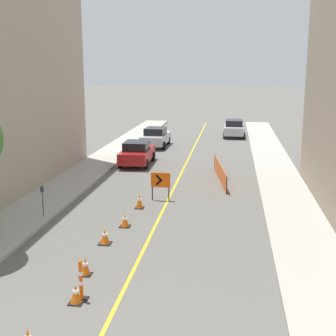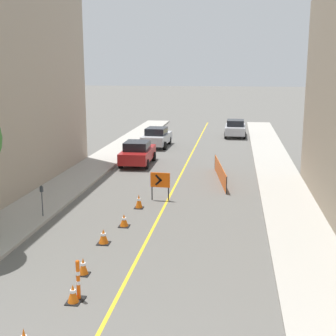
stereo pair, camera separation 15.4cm
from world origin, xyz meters
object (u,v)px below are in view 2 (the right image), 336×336
(traffic_cone_fifth, at_px, (124,220))
(parked_car_curb_mid, at_px, (157,137))
(traffic_cone_farthest, at_px, (139,201))
(traffic_cone_fourth, at_px, (103,237))
(arrow_barricade_primary, at_px, (160,181))
(delineator_post_front, at_px, (78,283))
(parked_car_curb_far, at_px, (235,128))
(parking_meter_near_curb, at_px, (42,195))
(traffic_cone_second, at_px, (73,294))
(traffic_cone_third, at_px, (83,266))
(parked_car_curb_near, at_px, (138,153))

(traffic_cone_fifth, distance_m, parked_car_curb_mid, 19.47)
(parked_car_curb_mid, bearing_deg, traffic_cone_farthest, -80.69)
(traffic_cone_fourth, height_order, arrow_barricade_primary, arrow_barricade_primary)
(delineator_post_front, bearing_deg, parked_car_curb_mid, 94.64)
(arrow_barricade_primary, bearing_deg, parked_car_curb_far, 83.85)
(parked_car_curb_mid, bearing_deg, parking_meter_near_curb, -92.79)
(traffic_cone_fifth, bearing_deg, delineator_post_front, -88.41)
(delineator_post_front, height_order, parking_meter_near_curb, parking_meter_near_curb)
(traffic_cone_fifth, bearing_deg, parking_meter_near_curb, 173.54)
(traffic_cone_second, height_order, traffic_cone_farthest, traffic_cone_farthest)
(traffic_cone_fourth, xyz_separation_m, parked_car_curb_far, (4.73, 27.90, 0.52))
(parked_car_curb_far, relative_size, parking_meter_near_curb, 3.19)
(traffic_cone_third, distance_m, delineator_post_front, 1.63)
(traffic_cone_fifth, xyz_separation_m, parked_car_curb_far, (4.42, 25.94, 0.54))
(arrow_barricade_primary, relative_size, parked_car_curb_near, 0.32)
(arrow_barricade_primary, bearing_deg, parked_car_curb_mid, 103.29)
(traffic_cone_third, relative_size, parking_meter_near_curb, 0.42)
(delineator_post_front, bearing_deg, arrow_barricade_primary, 86.17)
(parked_car_curb_mid, xyz_separation_m, parking_meter_near_curb, (-1.77, -18.96, 0.30))
(traffic_cone_second, xyz_separation_m, parked_car_curb_mid, (-1.98, 25.76, 0.53))
(parked_car_curb_far, bearing_deg, delineator_post_front, -97.00)
(traffic_cone_fourth, distance_m, arrow_barricade_primary, 6.14)
(delineator_post_front, height_order, arrow_barricade_primary, arrow_barricade_primary)
(traffic_cone_farthest, distance_m, arrow_barricade_primary, 1.76)
(arrow_barricade_primary, bearing_deg, traffic_cone_farthest, -114.92)
(traffic_cone_fifth, bearing_deg, parked_car_curb_near, 99.24)
(parked_car_curb_near, relative_size, parked_car_curb_mid, 0.99)
(traffic_cone_third, height_order, parked_car_curb_far, parked_car_curb_far)
(traffic_cone_second, distance_m, traffic_cone_fourth, 4.44)
(parked_car_curb_mid, bearing_deg, traffic_cone_fifth, -81.85)
(traffic_cone_fifth, height_order, traffic_cone_farthest, traffic_cone_farthest)
(traffic_cone_third, height_order, parking_meter_near_curb, parking_meter_near_curb)
(parking_meter_near_curb, bearing_deg, traffic_cone_third, -55.47)
(traffic_cone_fourth, relative_size, delineator_post_front, 0.48)
(traffic_cone_second, distance_m, parked_car_curb_mid, 25.85)
(parking_meter_near_curb, bearing_deg, traffic_cone_fourth, -35.27)
(parking_meter_near_curb, bearing_deg, traffic_cone_fifth, -6.46)
(traffic_cone_farthest, height_order, parked_car_curb_far, parked_car_curb_far)
(traffic_cone_third, xyz_separation_m, traffic_cone_fourth, (-0.10, 2.65, 0.00))
(traffic_cone_fifth, bearing_deg, traffic_cone_third, -92.64)
(arrow_barricade_primary, distance_m, parked_car_curb_mid, 15.59)
(traffic_cone_fourth, xyz_separation_m, parked_car_curb_near, (-1.68, 14.19, 0.52))
(parked_car_curb_far, bearing_deg, traffic_cone_fifth, -99.14)
(arrow_barricade_primary, bearing_deg, parking_meter_near_curb, -138.31)
(traffic_cone_fifth, height_order, parked_car_curb_near, parked_car_curb_near)
(traffic_cone_farthest, relative_size, delineator_post_front, 0.55)
(traffic_cone_second, relative_size, delineator_post_front, 0.46)
(arrow_barricade_primary, relative_size, parked_car_curb_far, 0.32)
(traffic_cone_fourth, bearing_deg, arrow_barricade_primary, 79.00)
(traffic_cone_second, bearing_deg, traffic_cone_fifth, 90.71)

